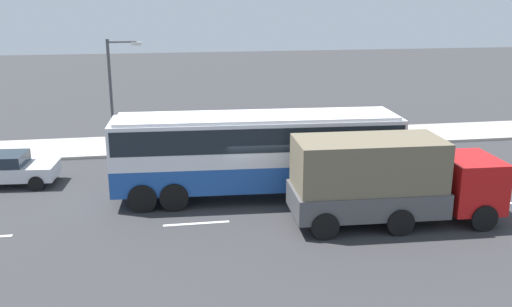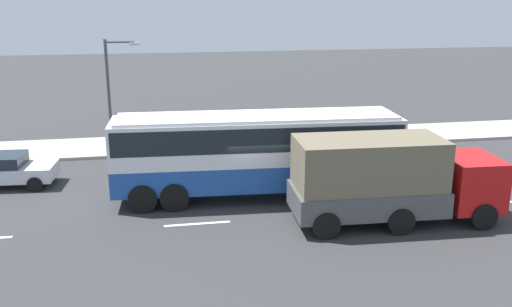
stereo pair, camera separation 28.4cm
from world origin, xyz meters
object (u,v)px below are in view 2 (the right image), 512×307
object	(u,v)px
pedestrian_near_curb	(146,131)
street_lamp	(112,88)
cargo_truck	(389,178)
coach_bus	(257,147)
car_silver_hatch	(3,169)

from	to	relation	value
pedestrian_near_curb	street_lamp	distance (m)	3.00
cargo_truck	street_lamp	distance (m)	14.96
coach_bus	cargo_truck	distance (m)	5.43
coach_bus	street_lamp	world-z (taller)	street_lamp
coach_bus	car_silver_hatch	distance (m)	11.12
coach_bus	cargo_truck	xyz separation A→B (m)	(4.21, -3.40, -0.45)
car_silver_hatch	street_lamp	world-z (taller)	street_lamp
cargo_truck	pedestrian_near_curb	distance (m)	14.45
cargo_truck	pedestrian_near_curb	world-z (taller)	cargo_truck
car_silver_hatch	street_lamp	xyz separation A→B (m)	(4.53, 4.12, 2.76)
street_lamp	car_silver_hatch	bearing A→B (deg)	-137.75
cargo_truck	car_silver_hatch	xyz separation A→B (m)	(-14.76, 6.64, -0.91)
cargo_truck	car_silver_hatch	distance (m)	16.21
cargo_truck	pedestrian_near_curb	size ratio (longest dim) A/B	4.84
coach_bus	street_lamp	xyz separation A→B (m)	(-6.02, 7.36, 1.40)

